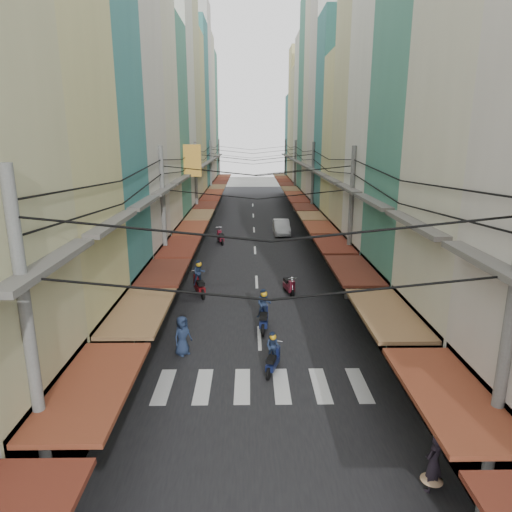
{
  "coord_description": "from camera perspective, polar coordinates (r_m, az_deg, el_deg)",
  "views": [
    {
      "loc": [
        -0.42,
        -20.57,
        8.67
      ],
      "look_at": [
        -0.06,
        4.65,
        2.01
      ],
      "focal_mm": 32.0,
      "sensor_mm": 36.0,
      "label": 1
    }
  ],
  "objects": [
    {
      "name": "pedestrians",
      "position": [
        22.98,
        -10.15,
        -4.95
      ],
      "size": [
        12.12,
        20.13,
        2.19
      ],
      "color": "#271F2A",
      "rests_on": "ground"
    },
    {
      "name": "road",
      "position": [
        41.49,
        -0.23,
        2.74
      ],
      "size": [
        10.0,
        80.0,
        0.02
      ],
      "primitive_type": "cube",
      "color": "black",
      "rests_on": "ground"
    },
    {
      "name": "traffic_sign",
      "position": [
        20.28,
        16.37,
        -4.48
      ],
      "size": [
        0.1,
        0.66,
        2.99
      ],
      "color": "slate",
      "rests_on": "ground"
    },
    {
      "name": "moving_scooters",
      "position": [
        24.73,
        -2.31,
        -4.37
      ],
      "size": [
        5.47,
        23.17,
        2.02
      ],
      "color": "black",
      "rests_on": "ground"
    },
    {
      "name": "ground",
      "position": [
        22.33,
        0.32,
        -8.07
      ],
      "size": [
        160.0,
        160.0,
        0.0
      ],
      "primitive_type": "plane",
      "color": "slate",
      "rests_on": "ground"
    },
    {
      "name": "building_row_right",
      "position": [
        37.95,
        12.32,
        15.58
      ],
      "size": [
        7.8,
        68.98,
        22.59
      ],
      "color": "teal",
      "rests_on": "ground"
    },
    {
      "name": "building_row_left",
      "position": [
        37.9,
        -12.75,
        16.11
      ],
      "size": [
        7.8,
        67.67,
        23.7
      ],
      "color": "silver",
      "rests_on": "ground"
    },
    {
      "name": "sidewalk_left",
      "position": [
        41.93,
        -9.16,
        2.7
      ],
      "size": [
        3.0,
        80.0,
        0.06
      ],
      "primitive_type": "cube",
      "color": "slate",
      "rests_on": "ground"
    },
    {
      "name": "parked_scooters",
      "position": [
        20.35,
        14.37,
        -9.44
      ],
      "size": [
        12.75,
        14.19,
        1.02
      ],
      "color": "black",
      "rests_on": "ground"
    },
    {
      "name": "sidewalk_right",
      "position": [
        42.05,
        8.67,
        2.76
      ],
      "size": [
        3.0,
        80.0,
        0.06
      ],
      "primitive_type": "cube",
      "color": "slate",
      "rests_on": "ground"
    },
    {
      "name": "utility_poles",
      "position": [
        35.65,
        -0.15,
        11.44
      ],
      "size": [
        10.2,
        66.13,
        8.2
      ],
      "color": "slate",
      "rests_on": "ground"
    },
    {
      "name": "white_car",
      "position": [
        41.64,
        3.19,
        2.74
      ],
      "size": [
        4.67,
        1.88,
        1.64
      ],
      "primitive_type": "imported",
      "rotation": [
        0.0,
        0.0,
        0.01
      ],
      "color": "silver",
      "rests_on": "ground"
    },
    {
      "name": "crosswalk",
      "position": [
        16.95,
        0.73,
        -15.89
      ],
      "size": [
        7.55,
        2.4,
        0.01
      ],
      "color": "silver",
      "rests_on": "ground"
    },
    {
      "name": "bicycle",
      "position": [
        23.53,
        19.08,
        -7.7
      ],
      "size": [
        1.83,
        0.8,
        1.23
      ],
      "primitive_type": "imported",
      "rotation": [
        0.0,
        0.0,
        1.5
      ],
      "color": "black",
      "rests_on": "ground"
    },
    {
      "name": "market_umbrella",
      "position": [
        21.92,
        17.75,
        -3.64
      ],
      "size": [
        2.16,
        2.16,
        2.28
      ],
      "color": "#B2B2B7",
      "rests_on": "ground"
    }
  ]
}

